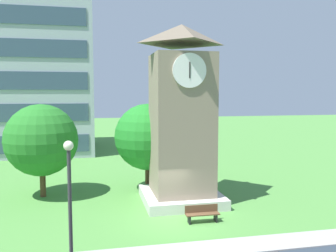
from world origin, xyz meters
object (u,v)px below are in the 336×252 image
park_bench (202,213)px  clock_tower (181,124)px  street_lamp (70,191)px  tree_near_tower (148,137)px  tree_streetside (41,140)px

park_bench → clock_tower: bearing=93.5°
street_lamp → tree_near_tower: bearing=67.7°
clock_tower → tree_streetside: (-8.61, 2.93, -1.14)m
tree_streetside → park_bench: bearing=-36.6°
street_lamp → tree_streetside: bearing=102.8°
street_lamp → tree_streetside: 11.11m
clock_tower → street_lamp: (-6.15, -7.89, -1.67)m
tree_streetside → tree_near_tower: bearing=1.8°
clock_tower → street_lamp: clock_tower is taller
clock_tower → tree_near_tower: size_ratio=1.80×
clock_tower → tree_near_tower: clock_tower is taller
park_bench → tree_near_tower: size_ratio=0.30×
clock_tower → park_bench: (0.23, -3.64, -4.41)m
park_bench → tree_near_tower: bearing=105.2°
street_lamp → clock_tower: bearing=52.1°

